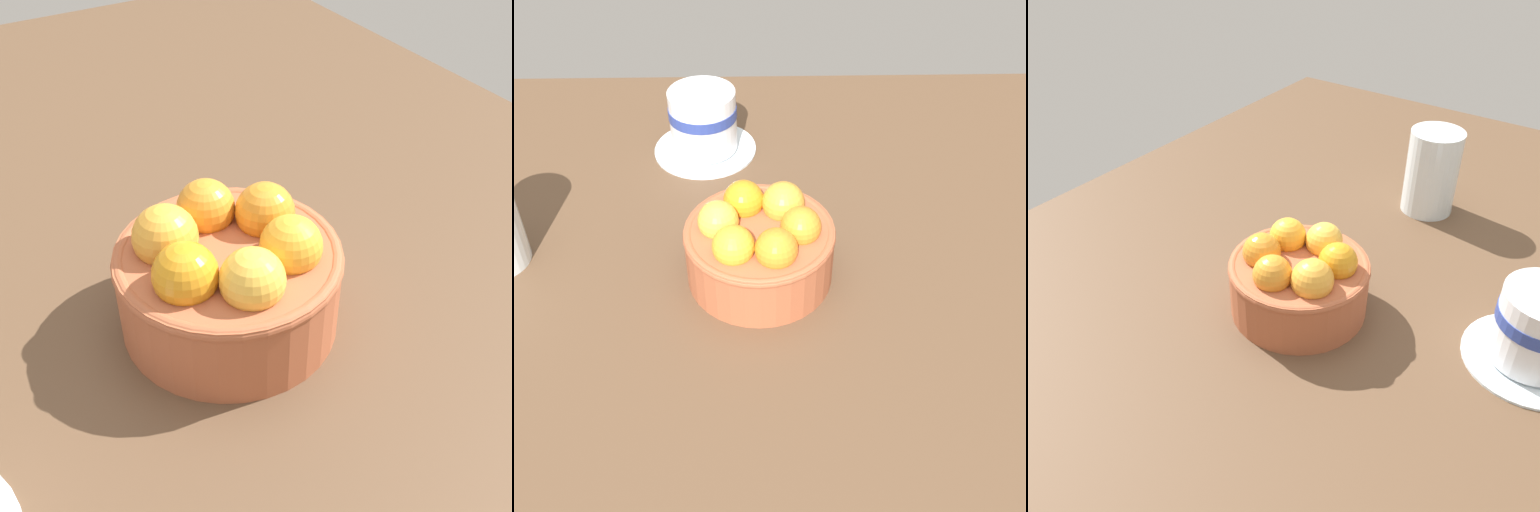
{
  "view_description": "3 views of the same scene",
  "coord_description": "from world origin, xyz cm",
  "views": [
    {
      "loc": [
        -28.96,
        15.13,
        32.37
      ],
      "look_at": [
        -1.51,
        -1.18,
        6.2
      ],
      "focal_mm": 46.42,
      "sensor_mm": 36.0,
      "label": 1
    },
    {
      "loc": [
        0.29,
        -48.55,
        47.77
      ],
      "look_at": [
        1.27,
        -2.08,
        4.48
      ],
      "focal_mm": 46.55,
      "sensor_mm": 36.0,
      "label": 2
    },
    {
      "loc": [
        37.94,
        25.24,
        40.18
      ],
      "look_at": [
        1.16,
        -1.11,
        7.13
      ],
      "focal_mm": 38.66,
      "sensor_mm": 36.0,
      "label": 3
    }
  ],
  "objects": [
    {
      "name": "terracotta_bowl",
      "position": [
        0.01,
        0.03,
        4.11
      ],
      "size": [
        14.87,
        14.87,
        8.95
      ],
      "color": "#AD5938",
      "rests_on": "ground_plane"
    },
    {
      "name": "coffee_cup",
      "position": [
        -6.72,
        22.76,
        4.01
      ],
      "size": [
        12.87,
        12.87,
        8.25
      ],
      "color": "white",
      "rests_on": "ground_plane"
    },
    {
      "name": "ground_plane",
      "position": [
        0.0,
        0.0,
        -1.86
      ],
      "size": [
        129.92,
        84.29,
        3.72
      ],
      "primitive_type": "cube",
      "color": "brown"
    },
    {
      "name": "water_glass",
      "position": [
        -27.55,
        2.74,
        5.73
      ],
      "size": [
        7.0,
        7.0,
        11.46
      ],
      "primitive_type": "cylinder",
      "color": "silver",
      "rests_on": "ground_plane"
    }
  ]
}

